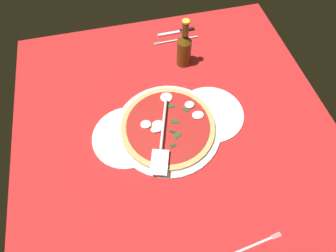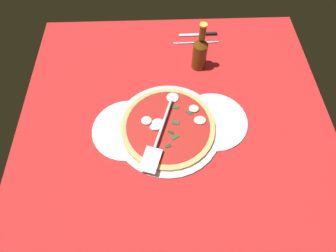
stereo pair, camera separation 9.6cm
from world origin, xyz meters
TOP-DOWN VIEW (x-y plane):
  - ground_plane at (0.00, 0.00)cm, footprint 115.16×115.16cm
  - checker_pattern at (0.00, 0.00)cm, footprint 115.16×115.16cm
  - pizza_pan at (-2.68, -1.91)cm, footprint 38.27×38.27cm
  - dinner_plate_left at (-17.59, -1.92)cm, footprint 24.73×24.73cm
  - dinner_plate_right at (14.13, 0.55)cm, footprint 24.73×24.73cm
  - pizza at (-2.65, -1.73)cm, footprint 33.70×33.70cm
  - pizza_server at (-6.17, -7.61)cm, footprint 12.23×28.81cm
  - place_setting_far at (12.77, 44.05)cm, footprint 21.69×11.63cm
  - beer_bottle at (10.94, 27.81)cm, footprint 5.75×5.75cm

SIDE VIEW (x-z plane):
  - ground_plane at x=0.00cm, z-range -0.80..0.00cm
  - checker_pattern at x=0.00cm, z-range 0.00..0.10cm
  - place_setting_far at x=12.77cm, z-range -0.25..1.15cm
  - dinner_plate_left at x=-17.59cm, z-range 0.10..1.10cm
  - dinner_plate_right at x=14.13cm, z-range 0.10..1.10cm
  - pizza_pan at x=-2.68cm, z-range 0.10..1.22cm
  - pizza at x=-2.65cm, z-range 0.62..3.52cm
  - pizza_server at x=-6.17cm, z-range 3.97..4.97cm
  - beer_bottle at x=10.94cm, z-range -2.32..19.11cm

